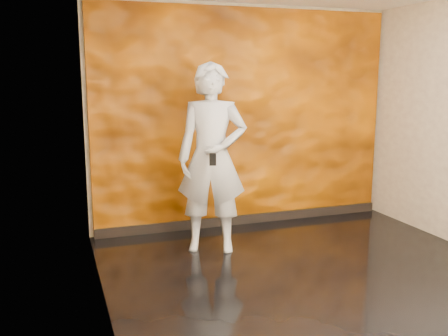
% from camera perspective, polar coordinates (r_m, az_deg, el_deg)
% --- Properties ---
extents(room, '(4.02, 4.02, 2.81)m').
position_cam_1_polar(room, '(4.65, 11.43, 3.84)').
color(room, black).
rests_on(room, ground).
extents(feature_wall, '(3.90, 0.06, 2.75)m').
position_cam_1_polar(feature_wall, '(6.41, 2.49, 5.64)').
color(feature_wall, orange).
rests_on(feature_wall, ground).
extents(baseboard, '(3.90, 0.04, 0.12)m').
position_cam_1_polar(baseboard, '(6.62, 2.53, -5.85)').
color(baseboard, black).
rests_on(baseboard, ground).
extents(man, '(0.88, 0.73, 2.07)m').
position_cam_1_polar(man, '(5.44, -1.38, 1.12)').
color(man, '#A4A8B3').
rests_on(man, ground).
extents(phone, '(0.07, 0.03, 0.13)m').
position_cam_1_polar(phone, '(5.15, -1.30, 0.99)').
color(phone, black).
rests_on(phone, man).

